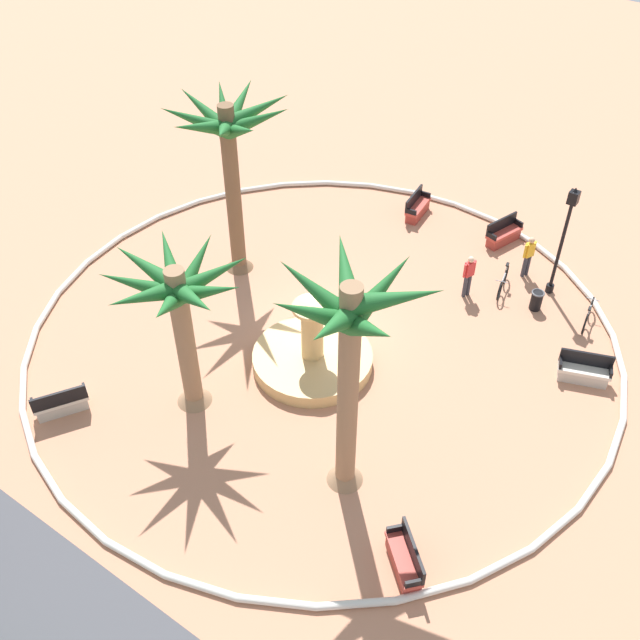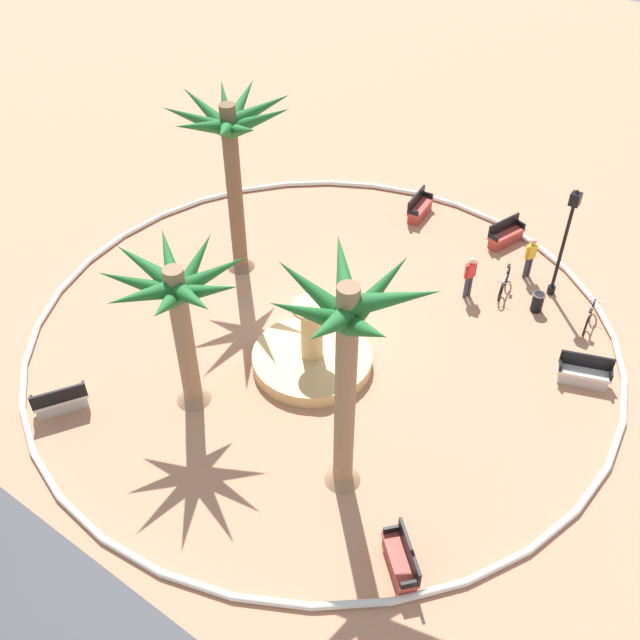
{
  "view_description": "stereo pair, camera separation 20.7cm",
  "coord_description": "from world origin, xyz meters",
  "px_view_note": "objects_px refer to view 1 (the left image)",
  "views": [
    {
      "loc": [
        -10.29,
        14.93,
        16.48
      ],
      "look_at": [
        -0.16,
        0.41,
        1.0
      ],
      "focal_mm": 41.04,
      "sensor_mm": 36.0,
      "label": 1
    },
    {
      "loc": [
        -10.46,
        14.81,
        16.48
      ],
      "look_at": [
        -0.16,
        0.41,
        1.0
      ],
      "focal_mm": 41.04,
      "sensor_mm": 36.0,
      "label": 2
    }
  ],
  "objects_px": {
    "bicycle_by_lamppost": "(503,282)",
    "bench_north": "(503,235)",
    "palm_tree_mid_plaza": "(349,344)",
    "person_cyclist_helmet": "(469,274)",
    "bench_east": "(61,404)",
    "bench_west": "(405,560)",
    "palm_tree_near_fountain": "(229,144)",
    "person_cyclist_photo": "(529,255)",
    "bench_southwest": "(417,208)",
    "bench_southeast": "(584,372)",
    "bicycle_red_frame": "(588,315)",
    "fountain": "(313,357)",
    "lamppost": "(564,233)",
    "palm_tree_by_curb": "(178,303)",
    "trash_bin": "(536,300)"
  },
  "relations": [
    {
      "from": "lamppost",
      "to": "bench_southwest",
      "type": "bearing_deg",
      "value": -14.33
    },
    {
      "from": "bench_southeast",
      "to": "person_cyclist_photo",
      "type": "height_order",
      "value": "person_cyclist_photo"
    },
    {
      "from": "bench_north",
      "to": "fountain",
      "type": "bearing_deg",
      "value": 77.63
    },
    {
      "from": "bench_west",
      "to": "lamppost",
      "type": "relative_size",
      "value": 0.36
    },
    {
      "from": "bicycle_by_lamppost",
      "to": "person_cyclist_helmet",
      "type": "relative_size",
      "value": 1.01
    },
    {
      "from": "lamppost",
      "to": "bench_north",
      "type": "bearing_deg",
      "value": -35.19
    },
    {
      "from": "bicycle_by_lamppost",
      "to": "bench_north",
      "type": "bearing_deg",
      "value": -66.22
    },
    {
      "from": "palm_tree_mid_plaza",
      "to": "bicycle_red_frame",
      "type": "xyz_separation_m",
      "value": [
        -3.18,
        -10.1,
        -4.69
      ]
    },
    {
      "from": "trash_bin",
      "to": "fountain",
      "type": "bearing_deg",
      "value": 54.6
    },
    {
      "from": "bench_east",
      "to": "bicycle_by_lamppost",
      "type": "relative_size",
      "value": 0.96
    },
    {
      "from": "fountain",
      "to": "bicycle_by_lamppost",
      "type": "bearing_deg",
      "value": -115.87
    },
    {
      "from": "person_cyclist_helmet",
      "to": "bicycle_red_frame",
      "type": "bearing_deg",
      "value": -166.52
    },
    {
      "from": "bench_west",
      "to": "bicycle_red_frame",
      "type": "relative_size",
      "value": 0.89
    },
    {
      "from": "palm_tree_mid_plaza",
      "to": "trash_bin",
      "type": "xyz_separation_m",
      "value": [
        -1.45,
        -9.85,
        -4.68
      ]
    },
    {
      "from": "bench_southwest",
      "to": "lamppost",
      "type": "distance_m",
      "value": 6.88
    },
    {
      "from": "bench_east",
      "to": "palm_tree_near_fountain",
      "type": "bearing_deg",
      "value": -88.29
    },
    {
      "from": "bench_east",
      "to": "bench_north",
      "type": "height_order",
      "value": "same"
    },
    {
      "from": "fountain",
      "to": "person_cyclist_helmet",
      "type": "bearing_deg",
      "value": -112.23
    },
    {
      "from": "fountain",
      "to": "bench_southeast",
      "type": "bearing_deg",
      "value": -149.79
    },
    {
      "from": "palm_tree_by_curb",
      "to": "bench_southwest",
      "type": "height_order",
      "value": "palm_tree_by_curb"
    },
    {
      "from": "person_cyclist_helmet",
      "to": "bicycle_by_lamppost",
      "type": "bearing_deg",
      "value": -133.32
    },
    {
      "from": "bench_east",
      "to": "lamppost",
      "type": "bearing_deg",
      "value": -125.23
    },
    {
      "from": "palm_tree_near_fountain",
      "to": "palm_tree_by_curb",
      "type": "relative_size",
      "value": 1.28
    },
    {
      "from": "palm_tree_near_fountain",
      "to": "bench_west",
      "type": "bearing_deg",
      "value": 147.22
    },
    {
      "from": "palm_tree_mid_plaza",
      "to": "bicycle_red_frame",
      "type": "bearing_deg",
      "value": -107.48
    },
    {
      "from": "palm_tree_by_curb",
      "to": "bench_north",
      "type": "xyz_separation_m",
      "value": [
        -4.17,
        -13.12,
        -3.53
      ]
    },
    {
      "from": "bicycle_by_lamppost",
      "to": "bicycle_red_frame",
      "type": "bearing_deg",
      "value": 179.57
    },
    {
      "from": "fountain",
      "to": "bicycle_red_frame",
      "type": "distance_m",
      "value": 9.5
    },
    {
      "from": "fountain",
      "to": "trash_bin",
      "type": "xyz_separation_m",
      "value": [
        -4.75,
        -6.69,
        0.05
      ]
    },
    {
      "from": "trash_bin",
      "to": "person_cyclist_helmet",
      "type": "xyz_separation_m",
      "value": [
        2.31,
        0.72,
        0.56
      ]
    },
    {
      "from": "bicycle_by_lamppost",
      "to": "person_cyclist_photo",
      "type": "relative_size",
      "value": 1.02
    },
    {
      "from": "person_cyclist_helmet",
      "to": "fountain",
      "type": "bearing_deg",
      "value": 67.77
    },
    {
      "from": "bench_southeast",
      "to": "person_cyclist_helmet",
      "type": "bearing_deg",
      "value": -19.49
    },
    {
      "from": "lamppost",
      "to": "person_cyclist_helmet",
      "type": "distance_m",
      "value": 3.42
    },
    {
      "from": "bench_southwest",
      "to": "bench_north",
      "type": "bearing_deg",
      "value": -175.93
    },
    {
      "from": "lamppost",
      "to": "person_cyclist_photo",
      "type": "xyz_separation_m",
      "value": [
        1.11,
        -0.38,
        -1.57
      ]
    },
    {
      "from": "trash_bin",
      "to": "bicycle_red_frame",
      "type": "relative_size",
      "value": 0.43
    },
    {
      "from": "bench_east",
      "to": "palm_tree_mid_plaza",
      "type": "bearing_deg",
      "value": -161.5
    },
    {
      "from": "bench_southeast",
      "to": "person_cyclist_helmet",
      "type": "xyz_separation_m",
      "value": [
        4.86,
        -1.72,
        0.6
      ]
    },
    {
      "from": "palm_tree_mid_plaza",
      "to": "person_cyclist_helmet",
      "type": "relative_size",
      "value": 4.17
    },
    {
      "from": "bench_north",
      "to": "person_cyclist_helmet",
      "type": "distance_m",
      "value": 3.85
    },
    {
      "from": "palm_tree_by_curb",
      "to": "lamppost",
      "type": "distance_m",
      "value": 13.23
    },
    {
      "from": "bench_west",
      "to": "person_cyclist_photo",
      "type": "xyz_separation_m",
      "value": [
        2.29,
        -12.82,
        0.59
      ]
    },
    {
      "from": "bench_east",
      "to": "bench_southeast",
      "type": "height_order",
      "value": "same"
    },
    {
      "from": "bench_east",
      "to": "bench_west",
      "type": "relative_size",
      "value": 1.07
    },
    {
      "from": "bench_southwest",
      "to": "person_cyclist_helmet",
      "type": "bearing_deg",
      "value": 138.29
    },
    {
      "from": "bench_east",
      "to": "bench_southwest",
      "type": "relative_size",
      "value": 0.99
    },
    {
      "from": "palm_tree_near_fountain",
      "to": "person_cyclist_photo",
      "type": "relative_size",
      "value": 4.01
    },
    {
      "from": "lamppost",
      "to": "person_cyclist_helmet",
      "type": "relative_size",
      "value": 2.53
    },
    {
      "from": "bicycle_red_frame",
      "to": "trash_bin",
      "type": "bearing_deg",
      "value": 8.33
    }
  ]
}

